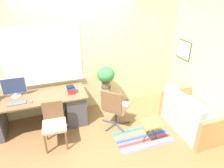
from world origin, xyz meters
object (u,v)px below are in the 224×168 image
at_px(office_chair_swivel, 115,107).
at_px(plant_stand, 106,90).
at_px(keyboard, 17,103).
at_px(book_stack, 71,90).
at_px(couch_loveseat, 190,117).
at_px(monitor, 14,87).
at_px(potted_plant, 106,75).
at_px(desk_chair_wooden, 54,123).
at_px(folding_stool, 151,125).
at_px(mouse, 32,101).

height_order(office_chair_swivel, plant_stand, office_chair_swivel).
xyz_separation_m(office_chair_swivel, plant_stand, (0.02, 0.64, 0.06)).
height_order(keyboard, plant_stand, keyboard).
height_order(book_stack, couch_loveseat, book_stack).
relative_size(monitor, potted_plant, 0.93).
distance_m(keyboard, desk_chair_wooden, 0.82).
bearing_deg(book_stack, couch_loveseat, -24.40).
distance_m(keyboard, book_stack, 1.05).
relative_size(book_stack, folding_stool, 0.41).
bearing_deg(office_chair_swivel, couch_loveseat, -158.87).
height_order(office_chair_swivel, couch_loveseat, office_chair_swivel).
xyz_separation_m(monitor, plant_stand, (1.88, -0.05, -0.37)).
distance_m(keyboard, plant_stand, 1.88).
relative_size(plant_stand, potted_plant, 1.33).
distance_m(couch_loveseat, plant_stand, 1.90).
bearing_deg(mouse, couch_loveseat, -16.71).
height_order(monitor, mouse, monitor).
distance_m(book_stack, couch_loveseat, 2.53).
bearing_deg(potted_plant, keyboard, -171.61).
bearing_deg(office_chair_swivel, plant_stand, -49.40).
xyz_separation_m(keyboard, plant_stand, (1.85, 0.27, -0.18)).
relative_size(mouse, plant_stand, 0.10).
height_order(office_chair_swivel, folding_stool, office_chair_swivel).
distance_m(monitor, couch_loveseat, 3.61).
relative_size(book_stack, couch_loveseat, 0.14).
bearing_deg(folding_stool, book_stack, 139.74).
height_order(desk_chair_wooden, potted_plant, potted_plant).
bearing_deg(office_chair_swivel, desk_chair_wooden, 47.05).
bearing_deg(couch_loveseat, office_chair_swivel, 68.85).
bearing_deg(folding_stool, potted_plant, 110.78).
relative_size(office_chair_swivel, folding_stool, 2.12).
distance_m(potted_plant, folding_stool, 1.48).
xyz_separation_m(couch_loveseat, folding_stool, (-0.96, -0.07, 0.09)).
distance_m(monitor, book_stack, 1.11).
distance_m(desk_chair_wooden, plant_stand, 1.44).
height_order(potted_plant, folding_stool, potted_plant).
height_order(book_stack, plant_stand, book_stack).
relative_size(couch_loveseat, potted_plant, 2.68).
distance_m(keyboard, office_chair_swivel, 1.89).
relative_size(monitor, book_stack, 2.53).
xyz_separation_m(book_stack, desk_chair_wooden, (-0.43, -0.56, -0.34)).
xyz_separation_m(monitor, book_stack, (1.08, -0.23, -0.12)).
height_order(book_stack, potted_plant, potted_plant).
relative_size(monitor, mouse, 6.76).
bearing_deg(desk_chair_wooden, monitor, 133.15).
relative_size(office_chair_swivel, plant_stand, 1.42).
bearing_deg(plant_stand, mouse, -169.28).
distance_m(monitor, desk_chair_wooden, 1.12).
bearing_deg(plant_stand, potted_plant, 26.57).
distance_m(plant_stand, folding_stool, 1.38).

